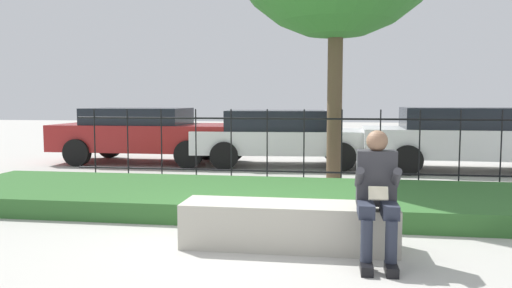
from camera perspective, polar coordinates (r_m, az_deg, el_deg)
name	(u,v)px	position (r m, az deg, el deg)	size (l,w,h in m)	color
ground_plane	(253,246)	(5.50, -0.30, -11.53)	(60.00, 60.00, 0.00)	#B2AFA8
stone_bench	(288,228)	(5.40, 3.73, -9.51)	(2.27, 0.58, 0.48)	#B7B2A3
person_seated_reader	(377,190)	(4.98, 13.65, -5.14)	(0.42, 0.73, 1.28)	black
grass_berm	(274,199)	(7.32, 2.07, -6.26)	(9.96, 2.45, 0.27)	#33662D
iron_fence	(285,146)	(8.97, 3.38, -0.26)	(7.96, 0.03, 1.40)	black
car_parked_right	(469,137)	(11.94, 23.15, 0.73)	(4.70, 2.02, 1.40)	silver
car_parked_center	(281,136)	(11.89, 2.87, 0.93)	(4.34, 2.13, 1.32)	silver
car_parked_left	(144,133)	(12.75, -12.71, 1.23)	(4.40, 1.98, 1.36)	maroon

